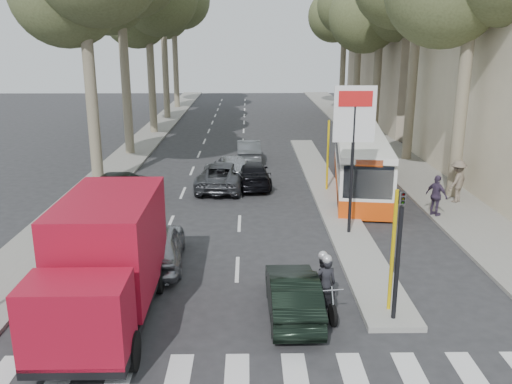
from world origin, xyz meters
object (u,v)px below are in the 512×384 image
dark_hatchback (293,294)px  red_truck (106,261)px  motorcycle (324,283)px  silver_hatchback (158,245)px  city_bus (360,161)px

dark_hatchback → red_truck: (-4.85, -0.24, 1.09)m
red_truck → motorcycle: 5.82m
silver_hatchback → red_truck: 3.82m
dark_hatchback → silver_hatchback: bearing=-40.4°
dark_hatchback → motorcycle: (0.87, 0.30, 0.16)m
city_bus → motorcycle: 12.68m
red_truck → motorcycle: size_ratio=3.05×
silver_hatchback → red_truck: (-0.70, -3.62, 1.01)m
motorcycle → dark_hatchback: bearing=-169.1°
silver_hatchback → dark_hatchback: size_ratio=1.10×
red_truck → city_bus: bearing=54.1°
silver_hatchback → motorcycle: motorcycle is taller
silver_hatchback → motorcycle: bearing=144.5°
silver_hatchback → red_truck: red_truck is taller
city_bus → motorcycle: city_bus is taller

